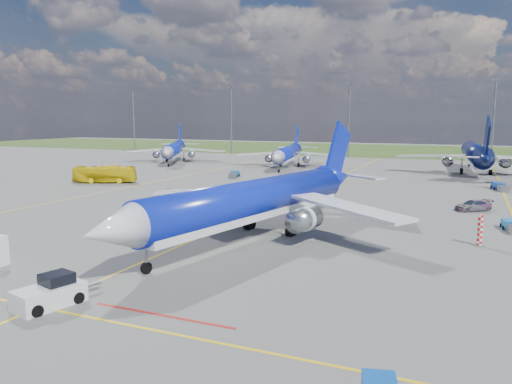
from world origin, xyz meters
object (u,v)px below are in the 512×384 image
at_px(service_car_b, 283,195).
at_px(bg_jet_n, 474,173).
at_px(bg_jet_nnw, 288,167).
at_px(baggage_tug_w, 510,226).
at_px(warning_post, 480,230).
at_px(pushback_tug, 51,293).
at_px(baggage_tug_e, 500,187).
at_px(service_car_a, 167,192).
at_px(apron_bus, 105,174).
at_px(service_car_c, 473,205).
at_px(bg_jet_nw, 174,162).
at_px(baggage_tug_c, 234,175).
at_px(main_airliner, 254,238).

bearing_deg(service_car_b, bg_jet_n, -8.84).
xyz_separation_m(bg_jet_nnw, baggage_tug_w, (45.38, -55.93, 0.46)).
distance_m(warning_post, service_car_b, 32.23).
bearing_deg(pushback_tug, baggage_tug_e, 81.34).
bearing_deg(bg_jet_n, service_car_a, 47.05).
distance_m(pushback_tug, baggage_tug_e, 74.78).
distance_m(bg_jet_n, apron_bus, 78.27).
relative_size(service_car_a, service_car_c, 0.71).
relative_size(bg_jet_nw, bg_jet_n, 0.83).
relative_size(bg_jet_n, service_car_c, 9.42).
height_order(bg_jet_nnw, bg_jet_n, bg_jet_n).
distance_m(warning_post, bg_jet_n, 69.01).
bearing_deg(service_car_a, pushback_tug, -70.91).
bearing_deg(baggage_tug_c, service_car_c, -40.83).
xyz_separation_m(bg_jet_n, service_car_b, (-26.27, -50.65, 0.63)).
relative_size(bg_jet_nw, main_airliner, 0.90).
relative_size(bg_jet_nnw, apron_bus, 3.28).
height_order(warning_post, baggage_tug_e, warning_post).
bearing_deg(warning_post, apron_bus, 159.98).
relative_size(service_car_b, baggage_tug_w, 1.01).
bearing_deg(warning_post, baggage_tug_e, 85.08).
height_order(main_airliner, baggage_tug_w, main_airliner).
bearing_deg(apron_bus, service_car_c, -116.07).
bearing_deg(pushback_tug, main_airliner, 92.10).
distance_m(pushback_tug, baggage_tug_w, 45.92).
height_order(service_car_a, baggage_tug_w, service_car_a).
bearing_deg(baggage_tug_w, baggage_tug_e, 82.19).
height_order(bg_jet_n, apron_bus, bg_jet_n).
xyz_separation_m(apron_bus, baggage_tug_c, (18.39, 17.30, -1.04)).
relative_size(bg_jet_n, baggage_tug_w, 10.23).
height_order(warning_post, baggage_tug_c, warning_post).
bearing_deg(warning_post, bg_jet_nnw, 123.28).
bearing_deg(bg_jet_n, bg_jet_nnw, 1.87).
relative_size(warning_post, baggage_tug_c, 0.55).
bearing_deg(bg_jet_nnw, apron_bus, -128.29).
xyz_separation_m(warning_post, main_airliner, (-20.81, -5.49, -1.50)).
relative_size(main_airliner, baggage_tug_c, 7.83).
xyz_separation_m(bg_jet_nnw, pushback_tug, (16.72, -91.79, 0.82)).
xyz_separation_m(bg_jet_nnw, bg_jet_n, (42.02, 4.62, 0.00)).
xyz_separation_m(bg_jet_nnw, baggage_tug_e, (45.82, -22.91, 0.56)).
bearing_deg(service_car_c, service_car_b, -125.46).
xyz_separation_m(service_car_c, baggage_tug_e, (4.12, 22.09, -0.15)).
xyz_separation_m(baggage_tug_w, baggage_tug_e, (0.43, 33.02, 0.10)).
bearing_deg(bg_jet_nnw, service_car_c, -57.96).
bearing_deg(baggage_tug_w, bg_jet_n, 86.12).
bearing_deg(main_airliner, warning_post, 26.94).
bearing_deg(service_car_a, baggage_tug_w, -11.70).
distance_m(pushback_tug, service_car_b, 45.77).
bearing_deg(apron_bus, baggage_tug_w, -125.05).
bearing_deg(baggage_tug_w, service_car_a, 166.16).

